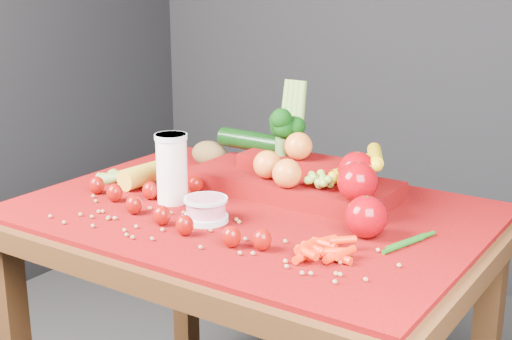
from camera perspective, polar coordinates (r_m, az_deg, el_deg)
The scene contains 12 objects.
table at distance 1.70m, azimuth -0.37°, elevation -6.48°, with size 1.10×0.80×0.75m.
red_cloth at distance 1.66m, azimuth -0.38°, elevation -3.27°, with size 1.05×0.75×0.01m, color #770309.
milk_glass at distance 1.69m, azimuth -6.75°, elevation 0.32°, with size 0.08×0.08×0.17m.
yogurt_bowl at distance 1.57m, azimuth -4.03°, elevation -3.10°, with size 0.10×0.10×0.05m.
strawberry_scatter at distance 1.64m, azimuth -7.41°, elevation -2.57°, with size 0.58×0.28×0.05m.
dark_grape_cluster at distance 1.57m, azimuth -4.46°, elevation -3.79°, with size 0.06×0.05×0.03m, color black, non-canonical shape.
soybean_scatter at distance 1.51m, azimuth -4.64°, elevation -4.98°, with size 0.84×0.24×0.01m, color #976B41, non-canonical shape.
corn_ear at distance 1.86m, azimuth -9.97°, elevation -0.48°, with size 0.20×0.24×0.06m.
potato at distance 2.00m, azimuth -3.76°, elevation 1.30°, with size 0.11×0.08×0.07m, color brown.
baby_carrot_pile at distance 1.39m, azimuth 5.45°, elevation -6.31°, with size 0.17×0.17×0.03m, color red, non-canonical shape.
green_bean_pile at distance 1.48m, azimuth 12.07°, elevation -5.66°, with size 0.14×0.12×0.01m, color #164F12, non-canonical shape.
produce_mound at distance 1.74m, azimuth 3.93°, elevation -0.19°, with size 0.60×0.37×0.27m.
Camera 1 is at (0.88, -1.30, 1.31)m, focal length 50.00 mm.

